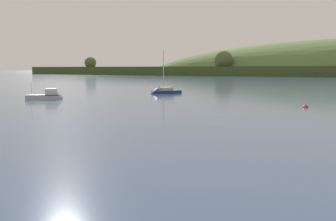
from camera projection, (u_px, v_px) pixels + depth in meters
sailboat_midwater_white at (163, 92)px, 74.03m from camera, size 4.87×6.14×8.74m
fishing_boat_moored at (48, 97)px, 60.00m from camera, size 5.56×4.79×3.40m
mooring_buoy_off_fishing_boat at (306, 107)px, 47.59m from camera, size 0.64×0.64×0.72m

